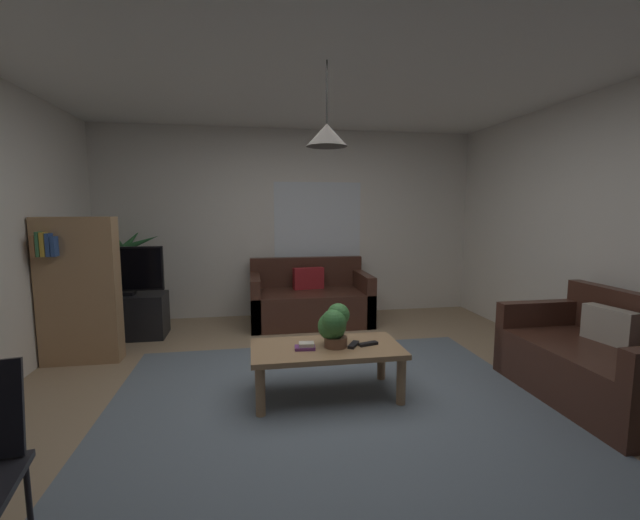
# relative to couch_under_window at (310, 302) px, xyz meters

# --- Properties ---
(floor) EXTENTS (5.11, 5.22, 0.02)m
(floor) POSITION_rel_couch_under_window_xyz_m (-0.18, -2.13, -0.29)
(floor) COLOR #9E8466
(floor) RESTS_ON ground
(rug) EXTENTS (3.32, 2.87, 0.01)m
(rug) POSITION_rel_couch_under_window_xyz_m (-0.18, -2.33, -0.27)
(rug) COLOR slate
(rug) RESTS_ON ground
(wall_back) EXTENTS (5.23, 0.06, 2.54)m
(wall_back) POSITION_rel_couch_under_window_xyz_m (-0.18, 0.51, 1.00)
(wall_back) COLOR silver
(wall_back) RESTS_ON ground
(wall_right) EXTENTS (0.06, 5.22, 2.54)m
(wall_right) POSITION_rel_couch_under_window_xyz_m (2.41, -2.13, 1.00)
(wall_right) COLOR silver
(wall_right) RESTS_ON ground
(ceiling) EXTENTS (5.11, 5.22, 0.02)m
(ceiling) POSITION_rel_couch_under_window_xyz_m (-0.18, -2.13, 2.28)
(ceiling) COLOR white
(window_pane) EXTENTS (1.21, 0.01, 1.08)m
(window_pane) POSITION_rel_couch_under_window_xyz_m (0.18, 0.48, 1.02)
(window_pane) COLOR white
(couch_under_window) EXTENTS (1.52, 0.84, 0.82)m
(couch_under_window) POSITION_rel_couch_under_window_xyz_m (0.00, 0.00, 0.00)
(couch_under_window) COLOR #47281E
(couch_under_window) RESTS_ON ground
(couch_right_side) EXTENTS (0.84, 1.38, 0.82)m
(couch_right_side) POSITION_rel_couch_under_window_xyz_m (1.90, -2.55, 0.00)
(couch_right_side) COLOR #47281E
(couch_right_side) RESTS_ON ground
(coffee_table) EXTENTS (1.17, 0.60, 0.40)m
(coffee_table) POSITION_rel_couch_under_window_xyz_m (-0.17, -2.13, 0.07)
(coffee_table) COLOR #A87F56
(coffee_table) RESTS_ON ground
(book_on_table_0) EXTENTS (0.16, 0.11, 0.02)m
(book_on_table_0) POSITION_rel_couch_under_window_xyz_m (-0.35, -2.17, 0.14)
(book_on_table_0) COLOR #72387F
(book_on_table_0) RESTS_ON coffee_table
(book_on_table_1) EXTENTS (0.12, 0.10, 0.03)m
(book_on_table_1) POSITION_rel_couch_under_window_xyz_m (-0.34, -2.16, 0.17)
(book_on_table_1) COLOR beige
(book_on_table_1) RESTS_ON coffee_table
(remote_on_table_0) EXTENTS (0.12, 0.16, 0.02)m
(remote_on_table_0) POSITION_rel_couch_under_window_xyz_m (0.04, -2.15, 0.14)
(remote_on_table_0) COLOR black
(remote_on_table_0) RESTS_ON coffee_table
(remote_on_table_1) EXTENTS (0.17, 0.09, 0.02)m
(remote_on_table_1) POSITION_rel_couch_under_window_xyz_m (0.15, -2.15, 0.14)
(remote_on_table_1) COLOR black
(remote_on_table_1) RESTS_ON coffee_table
(potted_plant_on_table) EXTENTS (0.25, 0.26, 0.34)m
(potted_plant_on_table) POSITION_rel_couch_under_window_xyz_m (-0.12, -2.14, 0.31)
(potted_plant_on_table) COLOR brown
(potted_plant_on_table) RESTS_ON coffee_table
(tv_stand) EXTENTS (0.90, 0.44, 0.50)m
(tv_stand) POSITION_rel_couch_under_window_xyz_m (-2.18, -0.27, -0.03)
(tv_stand) COLOR black
(tv_stand) RESTS_ON ground
(tv) EXTENTS (0.89, 0.16, 0.55)m
(tv) POSITION_rel_couch_under_window_xyz_m (-2.18, -0.29, 0.51)
(tv) COLOR black
(tv) RESTS_ON tv_stand
(potted_palm_corner) EXTENTS (0.76, 0.86, 1.28)m
(potted_palm_corner) POSITION_rel_couch_under_window_xyz_m (-2.31, 0.16, 0.26)
(potted_palm_corner) COLOR #4C4C51
(potted_palm_corner) RESTS_ON ground
(bookshelf_corner) EXTENTS (0.70, 0.31, 1.40)m
(bookshelf_corner) POSITION_rel_couch_under_window_xyz_m (-2.37, -1.02, 0.44)
(bookshelf_corner) COLOR #A87F56
(bookshelf_corner) RESTS_ON ground
(pendant_lamp) EXTENTS (0.31, 0.31, 0.61)m
(pendant_lamp) POSITION_rel_couch_under_window_xyz_m (-0.17, -2.13, 1.74)
(pendant_lamp) COLOR black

